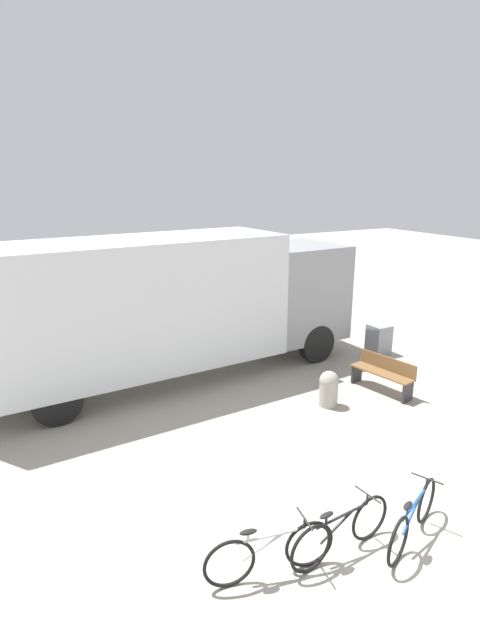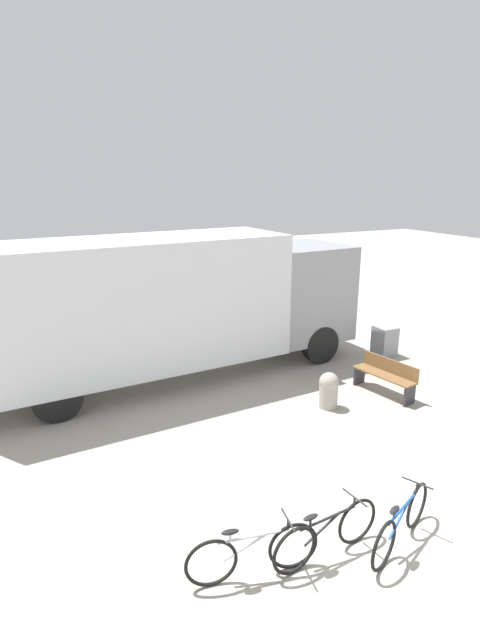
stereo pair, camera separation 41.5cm
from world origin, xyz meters
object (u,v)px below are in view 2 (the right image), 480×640
bicycle_far (401,523)px  utility_box (385,341)px  park_bench (386,375)px  bicycle_middle (327,534)px  delivery_truck (172,302)px  bollard_near_bench (329,389)px  bicycle_near (253,553)px

bicycle_far → utility_box: 7.51m
park_bench → bicycle_middle: park_bench is taller
delivery_truck → bicycle_middle: delivery_truck is taller
delivery_truck → bicycle_far: bearing=-86.6°
bicycle_far → bollard_near_bench: (1.60, 3.80, 0.06)m
park_bench → delivery_truck: bearing=43.4°
park_bench → utility_box: size_ratio=1.90×
park_bench → bollard_near_bench: 1.56m
bicycle_near → bicycle_far: size_ratio=1.06×
bicycle_middle → bollard_near_bench: 4.39m
bollard_near_bench → park_bench: bearing=0.4°
park_bench → bicycle_near: bearing=114.3°
park_bench → bicycle_far: bearing=131.1°
bicycle_far → bicycle_middle: bearing=142.2°
park_bench → bicycle_middle: size_ratio=0.91×
bicycle_near → utility_box: size_ratio=2.07×
park_bench → utility_box: utility_box is taller
bollard_near_bench → utility_box: bearing=30.6°
park_bench → bicycle_far: size_ratio=0.98×
bicycle_near → park_bench: bearing=44.0°
utility_box → park_bench: bearing=-131.4°
bicycle_near → utility_box: utility_box is taller
bicycle_near → utility_box: 8.69m
bicycle_near → bollard_near_bench: size_ratio=2.15×
park_bench → bicycle_near: size_ratio=0.92×
bicycle_far → bollard_near_bench: 4.13m
bicycle_near → bicycle_far: 2.04m
bicycle_far → bollard_near_bench: bollard_near_bench is taller
bicycle_middle → utility_box: utility_box is taller
delivery_truck → park_bench: delivery_truck is taller
bicycle_middle → utility_box: size_ratio=2.09×
utility_box → bicycle_near: bearing=-142.1°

